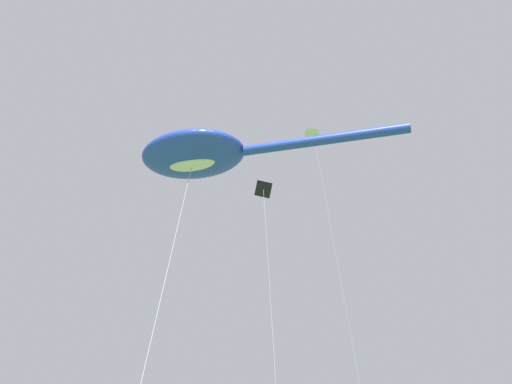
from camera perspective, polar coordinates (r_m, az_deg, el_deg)
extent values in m
ellipsoid|color=blue|center=(17.90, -7.00, 4.10)|extent=(3.35, 4.16, 0.94)
cylinder|color=blue|center=(17.09, 7.63, 5.76)|extent=(1.81, 5.33, 0.34)
ellipsoid|color=white|center=(17.64, -7.09, 3.03)|extent=(1.00, 1.70, 0.34)
cylinder|color=#B2B2B7|center=(13.67, -11.16, -14.23)|extent=(2.55, 0.50, 12.09)
cube|color=black|center=(24.74, 0.83, 0.31)|extent=(0.76, 1.01, 0.75)
cylinder|color=#B2B2B7|center=(20.30, 1.92, -16.35)|extent=(1.47, 1.47, 15.63)
cone|color=white|center=(25.90, 6.31, 6.71)|extent=(0.98, 0.80, 0.89)
cylinder|color=#B2B2B7|center=(22.30, 10.13, -13.69)|extent=(3.20, 0.55, 18.48)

